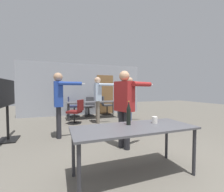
{
  "coord_description": "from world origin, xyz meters",
  "views": [
    {
      "loc": [
        -1.33,
        -1.5,
        1.31
      ],
      "look_at": [
        0.24,
        2.76,
        1.1
      ],
      "focal_mm": 24.0,
      "sensor_mm": 36.0,
      "label": 1
    }
  ],
  "objects_px": {
    "office_chair_mid_tucked": "(106,106)",
    "office_chair_far_right": "(89,107)",
    "person_left_plaid": "(59,98)",
    "office_chair_far_left": "(76,113)",
    "tv_screen": "(7,102)",
    "person_near_casual": "(98,95)",
    "drink_cup": "(155,120)",
    "person_center_tall": "(125,102)",
    "office_chair_near_pushed": "(73,107)",
    "beer_bottle": "(129,114)",
    "person_far_watching": "(130,94)"
  },
  "relations": [
    {
      "from": "office_chair_near_pushed",
      "to": "office_chair_far_left",
      "type": "height_order",
      "value": "office_chair_near_pushed"
    },
    {
      "from": "person_near_casual",
      "to": "person_left_plaid",
      "type": "distance_m",
      "value": 1.96
    },
    {
      "from": "person_center_tall",
      "to": "beer_bottle",
      "type": "xyz_separation_m",
      "value": [
        -0.35,
        -0.88,
        -0.11
      ]
    },
    {
      "from": "person_far_watching",
      "to": "drink_cup",
      "type": "xyz_separation_m",
      "value": [
        -1.39,
        -3.59,
        -0.3
      ]
    },
    {
      "from": "office_chair_mid_tucked",
      "to": "office_chair_near_pushed",
      "type": "xyz_separation_m",
      "value": [
        -1.66,
        -0.01,
        0.0
      ]
    },
    {
      "from": "person_near_casual",
      "to": "person_far_watching",
      "type": "distance_m",
      "value": 1.41
    },
    {
      "from": "person_left_plaid",
      "to": "beer_bottle",
      "type": "bearing_deg",
      "value": 22.44
    },
    {
      "from": "person_left_plaid",
      "to": "person_far_watching",
      "type": "bearing_deg",
      "value": 113.58
    },
    {
      "from": "person_near_casual",
      "to": "office_chair_far_left",
      "type": "bearing_deg",
      "value": -99.51
    },
    {
      "from": "person_near_casual",
      "to": "office_chair_mid_tucked",
      "type": "xyz_separation_m",
      "value": [
        0.86,
        1.71,
        -0.63
      ]
    },
    {
      "from": "person_far_watching",
      "to": "beer_bottle",
      "type": "distance_m",
      "value": 4.0
    },
    {
      "from": "office_chair_mid_tucked",
      "to": "office_chair_far_left",
      "type": "bearing_deg",
      "value": -47.95
    },
    {
      "from": "person_left_plaid",
      "to": "beer_bottle",
      "type": "height_order",
      "value": "person_left_plaid"
    },
    {
      "from": "beer_bottle",
      "to": "drink_cup",
      "type": "distance_m",
      "value": 0.47
    },
    {
      "from": "office_chair_far_left",
      "to": "drink_cup",
      "type": "xyz_separation_m",
      "value": [
        0.83,
        -3.72,
        0.38
      ]
    },
    {
      "from": "office_chair_near_pushed",
      "to": "beer_bottle",
      "type": "height_order",
      "value": "beer_bottle"
    },
    {
      "from": "office_chair_far_left",
      "to": "beer_bottle",
      "type": "xyz_separation_m",
      "value": [
        0.38,
        -3.67,
        0.51
      ]
    },
    {
      "from": "office_chair_far_left",
      "to": "tv_screen",
      "type": "bearing_deg",
      "value": 158.46
    },
    {
      "from": "person_near_casual",
      "to": "drink_cup",
      "type": "bearing_deg",
      "value": 3.72
    },
    {
      "from": "person_center_tall",
      "to": "office_chair_far_left",
      "type": "height_order",
      "value": "person_center_tall"
    },
    {
      "from": "tv_screen",
      "to": "office_chair_mid_tucked",
      "type": "xyz_separation_m",
      "value": [
        3.53,
        2.84,
        -0.54
      ]
    },
    {
      "from": "office_chair_far_right",
      "to": "drink_cup",
      "type": "distance_m",
      "value": 5.26
    },
    {
      "from": "office_chair_near_pushed",
      "to": "beer_bottle",
      "type": "relative_size",
      "value": 2.53
    },
    {
      "from": "person_far_watching",
      "to": "beer_bottle",
      "type": "height_order",
      "value": "person_far_watching"
    },
    {
      "from": "tv_screen",
      "to": "office_chair_near_pushed",
      "type": "height_order",
      "value": "tv_screen"
    },
    {
      "from": "person_left_plaid",
      "to": "office_chair_far_right",
      "type": "xyz_separation_m",
      "value": [
        1.44,
        3.05,
        -0.65
      ]
    },
    {
      "from": "person_left_plaid",
      "to": "office_chair_near_pushed",
      "type": "relative_size",
      "value": 1.84
    },
    {
      "from": "tv_screen",
      "to": "person_left_plaid",
      "type": "height_order",
      "value": "person_left_plaid"
    },
    {
      "from": "person_near_casual",
      "to": "beer_bottle",
      "type": "distance_m",
      "value": 3.52
    },
    {
      "from": "tv_screen",
      "to": "office_chair_far_left",
      "type": "height_order",
      "value": "tv_screen"
    },
    {
      "from": "person_far_watching",
      "to": "office_chair_far_left",
      "type": "distance_m",
      "value": 2.33
    },
    {
      "from": "office_chair_mid_tucked",
      "to": "office_chair_far_right",
      "type": "bearing_deg",
      "value": -90.24
    },
    {
      "from": "office_chair_near_pushed",
      "to": "person_center_tall",
      "type": "bearing_deg",
      "value": 14.03
    },
    {
      "from": "tv_screen",
      "to": "person_center_tall",
      "type": "distance_m",
      "value": 2.97
    },
    {
      "from": "beer_bottle",
      "to": "office_chair_near_pushed",
      "type": "bearing_deg",
      "value": 94.0
    },
    {
      "from": "office_chair_mid_tucked",
      "to": "office_chair_far_right",
      "type": "xyz_separation_m",
      "value": [
        -0.85,
        -0.0,
        -0.03
      ]
    },
    {
      "from": "tv_screen",
      "to": "person_near_casual",
      "type": "xyz_separation_m",
      "value": [
        2.67,
        1.13,
        0.09
      ]
    },
    {
      "from": "person_far_watching",
      "to": "office_chair_mid_tucked",
      "type": "distance_m",
      "value": 1.86
    },
    {
      "from": "person_center_tall",
      "to": "office_chair_mid_tucked",
      "type": "bearing_deg",
      "value": 147.55
    },
    {
      "from": "person_left_plaid",
      "to": "drink_cup",
      "type": "relative_size",
      "value": 16.18
    },
    {
      "from": "office_chair_far_left",
      "to": "person_center_tall",
      "type": "bearing_deg",
      "value": -132.28
    },
    {
      "from": "person_center_tall",
      "to": "drink_cup",
      "type": "xyz_separation_m",
      "value": [
        0.11,
        -0.93,
        -0.23
      ]
    },
    {
      "from": "office_chair_far_left",
      "to": "beer_bottle",
      "type": "distance_m",
      "value": 3.72
    },
    {
      "from": "person_left_plaid",
      "to": "office_chair_far_left",
      "type": "distance_m",
      "value": 1.77
    },
    {
      "from": "person_left_plaid",
      "to": "office_chair_mid_tucked",
      "type": "distance_m",
      "value": 3.87
    },
    {
      "from": "office_chair_far_left",
      "to": "drink_cup",
      "type": "relative_size",
      "value": 8.41
    },
    {
      "from": "office_chair_far_right",
      "to": "office_chair_mid_tucked",
      "type": "bearing_deg",
      "value": -150.04
    },
    {
      "from": "office_chair_far_right",
      "to": "office_chair_far_left",
      "type": "distance_m",
      "value": 1.73
    },
    {
      "from": "person_near_casual",
      "to": "drink_cup",
      "type": "xyz_separation_m",
      "value": [
        0.02,
        -3.53,
        -0.28
      ]
    },
    {
      "from": "person_near_casual",
      "to": "drink_cup",
      "type": "distance_m",
      "value": 3.55
    }
  ]
}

